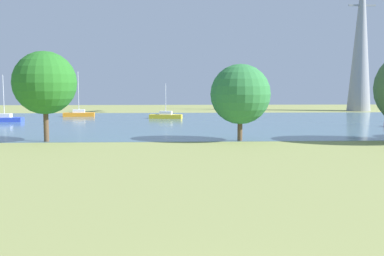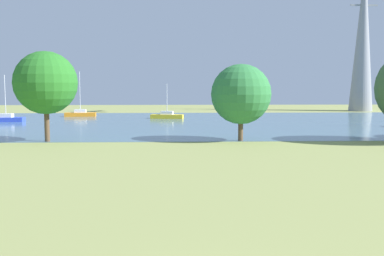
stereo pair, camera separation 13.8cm
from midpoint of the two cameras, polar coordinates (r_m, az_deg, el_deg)
name	(u,v)px [view 2 (the right image)]	position (r m, az deg, el deg)	size (l,w,h in m)	color
ground_plane	(190,157)	(30.52, -0.16, -3.77)	(160.00, 160.00, 0.00)	#8C9351
water_surface	(183,122)	(58.31, -1.12, 0.74)	(140.00, 40.00, 0.02)	slate
sailboat_orange	(80,114)	(71.52, -14.29, 1.83)	(4.91, 1.90, 7.06)	orange
sailboat_yellow	(167,116)	(65.00, -3.22, 1.61)	(4.98, 2.28, 5.17)	yellow
sailboat_blue	(6,118)	(64.40, -23.02, 1.15)	(4.81, 1.54, 6.31)	blue
tree_east_far	(46,83)	(40.42, -18.45, 5.60)	(5.51, 5.51, 7.93)	brown
tree_west_far	(241,94)	(39.10, 6.50, 4.40)	(5.34, 5.34, 6.84)	brown
electricity_pylon	(363,35)	(90.63, 21.42, 11.18)	(6.40, 4.40, 28.69)	gray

